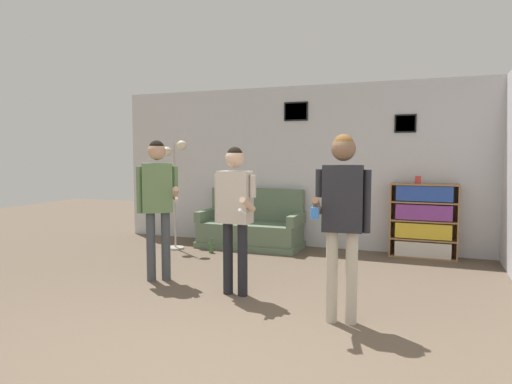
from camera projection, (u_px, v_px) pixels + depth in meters
The scene contains 10 objects.
ground_plane at pixel (180, 375), 3.23m from camera, with size 20.00×20.00×0.00m, color brown.
wall_back at pixel (326, 167), 7.56m from camera, with size 7.60×0.08×2.70m.
couch at pixel (251, 229), 7.68m from camera, with size 1.72×0.80×0.97m.
bookshelf at pixel (423, 221), 6.87m from camera, with size 0.98×0.30×1.12m.
floor_lamp at pixel (175, 174), 7.44m from camera, with size 0.44×0.28×1.78m.
person_player_foreground_left at pixel (157, 195), 5.57m from camera, with size 0.60×0.37×1.73m.
person_player_foreground_center at pixel (235, 205), 5.00m from camera, with size 0.50×0.46×1.64m.
person_watcher_holding_cup at pixel (343, 207), 4.15m from camera, with size 0.50×0.46×1.74m.
bottle_on_floor at pixel (211, 247), 7.23m from camera, with size 0.07×0.07×0.23m.
drinking_cup at pixel (418, 180), 6.85m from camera, with size 0.08×0.08×0.11m.
Camera 1 is at (1.62, -2.71, 1.56)m, focal length 32.00 mm.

